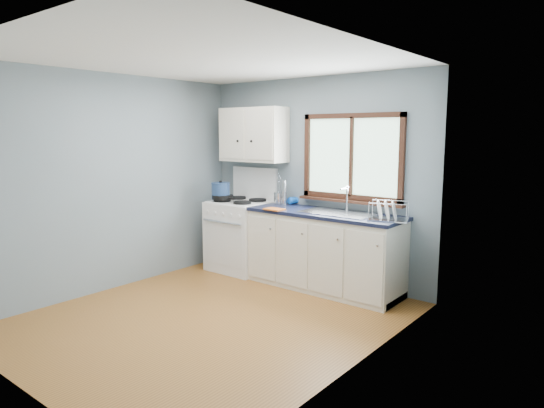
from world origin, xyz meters
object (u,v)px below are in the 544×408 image
Objects in this scene: thermos at (284,192)px; dish_rack at (388,215)px; utensil_crock at (279,198)px; skillet at (223,197)px; base_cabinets at (324,255)px; sink at (338,219)px; stockpot at (221,191)px; gas_range at (241,233)px.

dish_rack is at bearing -6.52° from thermos.
utensil_crock reaches higher than thermos.
base_cabinets is at bearing 13.35° from skillet.
skillet is (-1.65, -0.18, 0.13)m from sink.
dish_rack is at bearing 3.55° from stockpot.
utensil_crock is 0.81× the size of dish_rack.
utensil_crock is (0.68, 0.33, 0.01)m from skillet.
dish_rack is at bearing -6.69° from utensil_crock.
base_cabinets is at bearing -10.93° from thermos.
gas_range is 2.17m from dish_rack.
thermos reaches higher than sink.
dish_rack is (2.31, 0.14, -0.10)m from stockpot.
skillet reaches higher than base_cabinets.
gas_range is 4.29× the size of thermos.
sink reaches higher than dish_rack.
thermos is (-0.69, 0.13, 0.67)m from base_cabinets.
gas_range reaches higher than utensil_crock.
skillet is at bearing 2.53° from stockpot.
base_cabinets is 4.83× the size of utensil_crock.
skillet is at bearing -173.04° from base_cabinets.
utensil_crock is (-0.79, 0.15, 0.59)m from base_cabinets.
utensil_crock is (0.71, 0.33, -0.07)m from stockpot.
dish_rack is at bearing -3.38° from sink.
utensil_crock is (-0.97, 0.15, 0.14)m from sink.
base_cabinets is at bearing 179.87° from sink.
thermos is at bearing 28.42° from skillet.
stockpot reaches higher than dish_rack.
sink is 0.99m from utensil_crock.
skillet is at bearing -135.57° from gas_range.
stockpot is (-0.04, -0.00, 0.08)m from skillet.
base_cabinets is at bearing 6.86° from stockpot.
sink reaches higher than stockpot.
thermos is (0.10, -0.02, 0.08)m from utensil_crock.
dish_rack is (0.63, -0.04, 0.12)m from sink.
stockpot is at bearing -173.88° from sink.
stockpot is at bearing -171.08° from skillet.
skillet is at bearing -157.97° from thermos.
thermos is at bearing 154.33° from dish_rack.
skillet is 1.13× the size of utensil_crock.
sink is 1.71m from stockpot.
gas_range is 0.54m from skillet.
stockpot is 0.83× the size of thermos.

